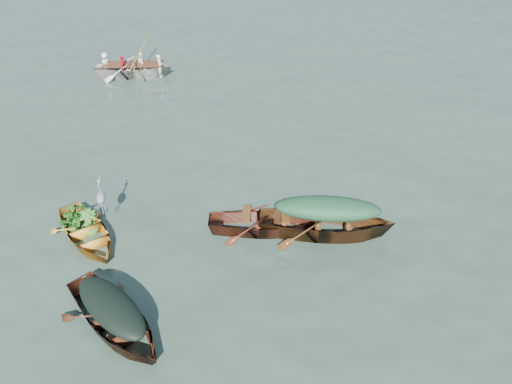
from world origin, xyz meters
TOP-DOWN VIEW (x-y plane):
  - ground at (0.00, 0.00)m, footprint 140.00×140.00m
  - yellow_dinghy at (-3.75, 1.68)m, footprint 2.68×3.39m
  - dark_covered_boat at (-2.86, -1.16)m, footprint 3.39×3.93m
  - green_tarp_boat at (2.07, 1.04)m, footprint 4.87×2.46m
  - open_wooden_boat at (0.62, 1.38)m, footprint 4.09×1.87m
  - rowed_boat at (-3.09, 11.60)m, footprint 4.45×1.78m
  - dark_tarp_cover at (-2.86, -1.16)m, footprint 1.86×2.16m
  - green_tarp_cover at (2.07, 1.04)m, footprint 2.68×1.35m
  - thwart_benches at (0.62, 1.38)m, footprint 2.07×1.06m
  - heron at (-3.29, 1.98)m, footprint 0.44×0.48m
  - dinghy_weeds at (-3.99, 2.17)m, footprint 1.04×1.12m
  - rowers at (-3.09, 11.60)m, footprint 3.15×1.50m
  - oars at (-3.09, 11.60)m, footprint 0.89×2.65m

SIDE VIEW (x-z plane):
  - ground at x=0.00m, z-range 0.00..0.00m
  - yellow_dinghy at x=-3.75m, z-range -0.42..0.42m
  - dark_covered_boat at x=-2.86m, z-range -0.48..0.48m
  - green_tarp_boat at x=2.07m, z-range -0.55..0.55m
  - open_wooden_boat at x=0.62m, z-range -0.45..0.45m
  - rowed_boat at x=-3.09m, z-range -0.52..0.52m
  - thwart_benches at x=0.62m, z-range 0.45..0.49m
  - oars at x=-3.09m, z-range 0.52..0.58m
  - dark_tarp_cover at x=-2.86m, z-range 0.48..0.88m
  - dinghy_weeds at x=-3.99m, z-range 0.42..1.02m
  - green_tarp_cover at x=2.07m, z-range 0.55..1.07m
  - heron at x=-3.29m, z-range 0.42..1.34m
  - rowers at x=-3.09m, z-range 0.52..1.28m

